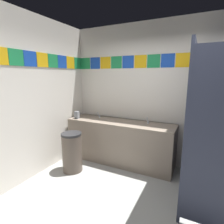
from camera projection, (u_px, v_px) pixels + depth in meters
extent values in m
plane|color=#9E9E99|center=(135.00, 219.00, 2.25)|extent=(8.61, 8.61, 0.00)
cube|color=silver|center=(166.00, 96.00, 3.44)|extent=(3.91, 0.08, 2.78)
cube|color=#1E8C4C|center=(85.00, 64.00, 4.07)|extent=(0.25, 0.01, 0.25)
cube|color=#1947B7|center=(95.00, 63.00, 3.96)|extent=(0.25, 0.01, 0.25)
cube|color=yellow|center=(105.00, 63.00, 3.84)|extent=(0.25, 0.01, 0.25)
cube|color=#1E8C4C|center=(116.00, 62.00, 3.73)|extent=(0.25, 0.01, 0.25)
cube|color=#1947B7|center=(128.00, 62.00, 3.61)|extent=(0.25, 0.01, 0.25)
cube|color=yellow|center=(140.00, 62.00, 3.50)|extent=(0.25, 0.01, 0.25)
cube|color=#1E8C4C|center=(154.00, 61.00, 3.38)|extent=(0.25, 0.01, 0.25)
cube|color=#1947B7|center=(168.00, 61.00, 3.27)|extent=(0.25, 0.01, 0.25)
cube|color=yellow|center=(183.00, 60.00, 3.15)|extent=(0.25, 0.01, 0.25)
cube|color=#1E8C4C|center=(199.00, 59.00, 3.04)|extent=(0.25, 0.01, 0.25)
cube|color=#1947B7|center=(217.00, 59.00, 2.92)|extent=(0.25, 0.01, 0.25)
cube|color=silver|center=(19.00, 100.00, 2.85)|extent=(0.08, 3.28, 2.78)
cube|color=#1E8C4C|center=(16.00, 57.00, 2.70)|extent=(0.01, 0.25, 0.25)
cube|color=#1947B7|center=(30.00, 59.00, 2.92)|extent=(0.01, 0.25, 0.25)
cube|color=yellow|center=(42.00, 60.00, 3.14)|extent=(0.01, 0.25, 0.25)
cube|color=#1E8C4C|center=(53.00, 61.00, 3.36)|extent=(0.01, 0.25, 0.25)
cube|color=#1947B7|center=(62.00, 62.00, 3.58)|extent=(0.01, 0.25, 0.25)
cube|color=yellow|center=(71.00, 63.00, 3.80)|extent=(0.01, 0.25, 0.25)
cube|color=#1E8C4C|center=(78.00, 63.00, 4.02)|extent=(0.01, 0.25, 0.25)
cube|color=gray|center=(120.00, 142.00, 3.69)|extent=(2.18, 0.61, 0.86)
cube|color=gray|center=(125.00, 120.00, 3.86)|extent=(2.18, 0.03, 0.08)
cylinder|color=silver|center=(96.00, 121.00, 3.83)|extent=(0.34, 0.34, 0.10)
cylinder|color=silver|center=(146.00, 128.00, 3.35)|extent=(0.34, 0.34, 0.10)
cylinder|color=silver|center=(99.00, 117.00, 3.93)|extent=(0.04, 0.04, 0.05)
cylinder|color=silver|center=(98.00, 114.00, 3.88)|extent=(0.02, 0.06, 0.09)
cylinder|color=silver|center=(148.00, 122.00, 3.45)|extent=(0.04, 0.04, 0.05)
cylinder|color=silver|center=(147.00, 119.00, 3.40)|extent=(0.02, 0.06, 0.09)
cube|color=gray|center=(77.00, 115.00, 3.83)|extent=(0.09, 0.07, 0.16)
cylinder|color=black|center=(76.00, 118.00, 3.81)|extent=(0.02, 0.02, 0.03)
cube|color=#33384C|center=(189.00, 123.00, 2.61)|extent=(0.04, 1.46, 2.17)
cylinder|color=silver|center=(188.00, 129.00, 1.96)|extent=(0.02, 0.02, 0.10)
cylinder|color=white|center=(217.00, 177.00, 2.80)|extent=(0.38, 0.38, 0.40)
torus|color=white|center=(219.00, 165.00, 2.76)|extent=(0.39, 0.39, 0.05)
cube|color=white|center=(219.00, 151.00, 2.91)|extent=(0.34, 0.17, 0.34)
cylinder|color=brown|center=(72.00, 153.00, 3.34)|extent=(0.36, 0.36, 0.70)
cylinder|color=#262628|center=(71.00, 134.00, 3.26)|extent=(0.37, 0.37, 0.04)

